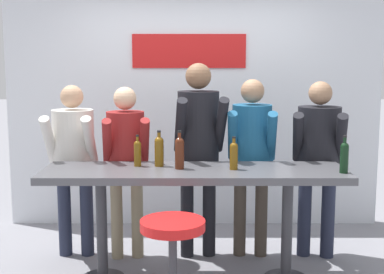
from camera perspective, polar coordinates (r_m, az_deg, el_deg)
The scene contains 13 objects.
back_wall at distance 5.87m, azimuth -0.07°, elevation 4.22°, with size 4.08×0.12×2.82m.
tasting_table at distance 4.39m, azimuth 0.01°, elevation -5.12°, with size 2.48×0.67×0.95m.
bar_stool at distance 3.85m, azimuth -2.31°, elevation -12.22°, with size 0.48×0.48×0.72m.
person_far_left at distance 5.02m, azimuth -12.78°, elevation -1.63°, with size 0.45×0.52×1.60m.
person_left at distance 4.88m, azimuth -7.31°, elevation -1.79°, with size 0.45×0.55×1.59m.
person_center_left at distance 4.87m, azimuth 0.44°, elevation -0.17°, with size 0.49×0.60×1.80m.
person_center at distance 4.92m, azimuth 6.12°, elevation -1.21°, with size 0.46×0.56×1.66m.
person_center_right at distance 5.01m, azimuth 13.08°, elevation -1.42°, with size 0.53×0.61×1.64m.
wine_bottle_0 at distance 4.48m, azimuth -6.08°, elevation -1.60°, with size 0.06×0.06×0.26m.
wine_bottle_1 at distance 4.34m, azimuth -1.59°, elevation -1.55°, with size 0.07×0.07×0.32m.
wine_bottle_2 at distance 4.33m, azimuth 4.23°, elevation -1.86°, with size 0.07×0.07×0.27m.
wine_bottle_3 at distance 4.36m, azimuth 15.69°, elevation -1.94°, with size 0.07×0.07×0.30m.
wine_bottle_4 at distance 4.46m, azimuth -3.78°, elevation -1.37°, with size 0.08×0.08×0.30m.
Camera 1 is at (-0.02, -4.27, 1.84)m, focal length 50.00 mm.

